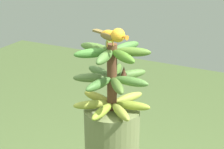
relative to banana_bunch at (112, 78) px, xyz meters
name	(u,v)px	position (x,y,z in m)	size (l,w,h in m)	color
banana_bunch	(112,78)	(0.00, 0.00, 0.00)	(0.31, 0.32, 0.28)	brown
perched_bird	(114,35)	(-0.04, -0.02, 0.19)	(0.09, 0.18, 0.08)	#C68933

